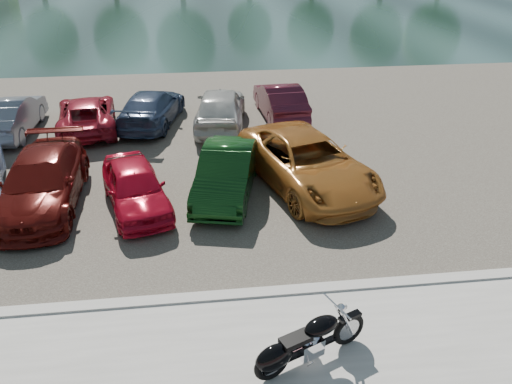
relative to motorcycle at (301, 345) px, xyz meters
The scene contains 14 objects.
ground 0.57m from the motorcycle, ahead, with size 200.00×200.00×0.00m, color #595447.
kerb 2.06m from the motorcycle, 87.40° to the left, with size 60.00×0.30×0.14m, color #9E9C95.
parking_lot 11.01m from the motorcycle, 89.53° to the left, with size 60.00×18.00×0.04m, color #3C3730.
river 40.00m from the motorcycle, 89.87° to the left, with size 120.00×40.00×0.00m, color #1A2F2B.
motorcycle is the anchor object (origin of this frame).
car_3 8.85m from the motorcycle, 132.23° to the left, with size 1.99×4.90×1.42m, color #4F0E0B.
car_4 6.98m from the motorcycle, 119.15° to the left, with size 1.49×3.71×1.27m, color #B20B22.
car_5 6.64m from the motorcycle, 97.50° to the left, with size 1.44×4.13×1.36m, color #0E3311.
car_6 7.00m from the motorcycle, 77.45° to the left, with size 2.53×5.49×1.53m, color #B16B28.
car_9 14.86m from the motorcycle, 124.75° to the left, with size 1.48×4.25×1.40m, color slate.
car_10 13.58m from the motorcycle, 115.17° to the left, with size 2.04×4.43×1.23m, color maroon.
car_11 13.09m from the motorcycle, 104.99° to the left, with size 1.83×4.50×1.30m, color navy.
car_12 12.03m from the motorcycle, 93.58° to the left, with size 1.81×4.50×1.53m, color beige.
car_13 12.91m from the motorcycle, 82.52° to the left, with size 1.45×4.15×1.37m, color #4D1422.
Camera 1 is at (-1.62, -6.19, 7.05)m, focal length 35.00 mm.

